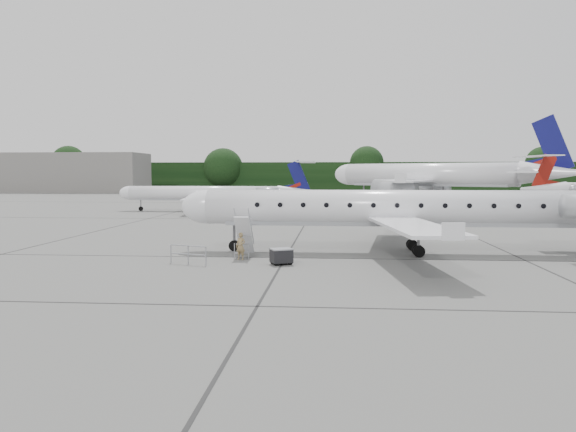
# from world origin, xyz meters

# --- Properties ---
(ground) EXTENTS (320.00, 320.00, 0.00)m
(ground) POSITION_xyz_m (0.00, 0.00, 0.00)
(ground) COLOR slate
(ground) RESTS_ON ground
(treeline) EXTENTS (260.00, 4.00, 8.00)m
(treeline) POSITION_xyz_m (0.00, 130.00, 4.00)
(treeline) COLOR black
(treeline) RESTS_ON ground
(terminal_building) EXTENTS (40.00, 14.00, 10.00)m
(terminal_building) POSITION_xyz_m (-70.00, 110.00, 5.00)
(terminal_building) COLOR slate
(terminal_building) RESTS_ON ground
(main_regional_jet) EXTENTS (29.88, 21.60, 7.63)m
(main_regional_jet) POSITION_xyz_m (2.43, 4.96, 3.82)
(main_regional_jet) COLOR white
(main_regional_jet) RESTS_ON ground
(airstair) EXTENTS (0.86, 2.19, 2.39)m
(airstair) POSITION_xyz_m (-6.59, 2.80, 1.20)
(airstair) COLOR white
(airstair) RESTS_ON ground
(passenger) EXTENTS (0.65, 0.53, 1.53)m
(passenger) POSITION_xyz_m (-6.60, 1.56, 0.77)
(passenger) COLOR olive
(passenger) RESTS_ON ground
(safety_railing) EXTENTS (2.11, 0.79, 1.00)m
(safety_railing) POSITION_xyz_m (-9.11, -0.28, 0.50)
(safety_railing) COLOR #93969C
(safety_railing) RESTS_ON ground
(baggage_cart) EXTENTS (1.32, 1.22, 0.92)m
(baggage_cart) POSITION_xyz_m (-4.18, 0.09, 0.46)
(baggage_cart) COLOR black
(baggage_cart) RESTS_ON ground
(bg_narrowbody) EXTENTS (44.10, 40.53, 12.90)m
(bg_narrowbody) POSITION_xyz_m (13.41, 62.01, 6.45)
(bg_narrowbody) COLOR white
(bg_narrowbody) RESTS_ON ground
(bg_regional_left) EXTENTS (24.53, 17.68, 6.43)m
(bg_regional_left) POSITION_xyz_m (-18.06, 41.20, 3.22)
(bg_regional_left) COLOR white
(bg_regional_left) RESTS_ON ground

